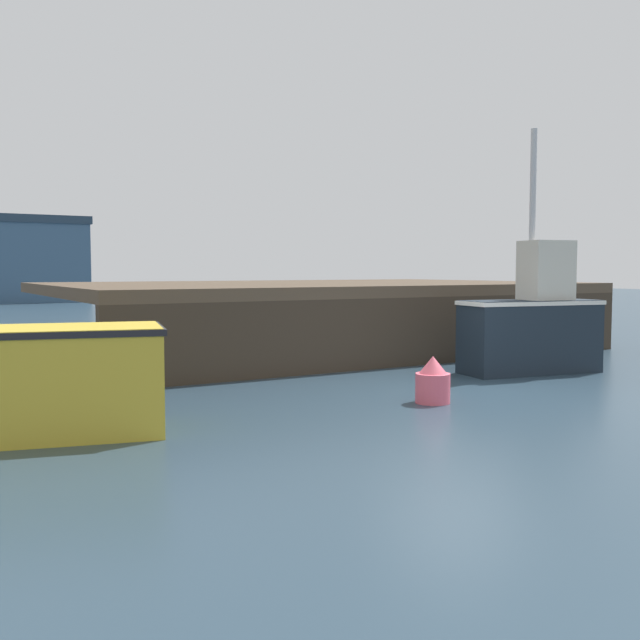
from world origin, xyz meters
TOP-DOWN VIEW (x-y plane):
  - ground at (0.00, 0.00)m, footprint 120.00×160.00m
  - pier at (1.35, 6.72)m, footprint 13.13×8.47m
  - fishing_boat_near_right at (2.87, 1.09)m, footprint 3.01×1.50m
  - warehouse at (-0.53, 39.96)m, footprint 6.84×4.41m
  - mooring_buoy_foreground at (-0.97, -0.47)m, footprint 0.54×0.54m

SIDE VIEW (x-z plane):
  - ground at x=0.00m, z-range -0.10..0.00m
  - mooring_buoy_foreground at x=-0.97m, z-range -0.04..0.70m
  - fishing_boat_near_right at x=2.87m, z-range -1.44..3.40m
  - pier at x=1.35m, z-range 0.60..2.33m
  - warehouse at x=-0.53m, z-range 0.02..5.46m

